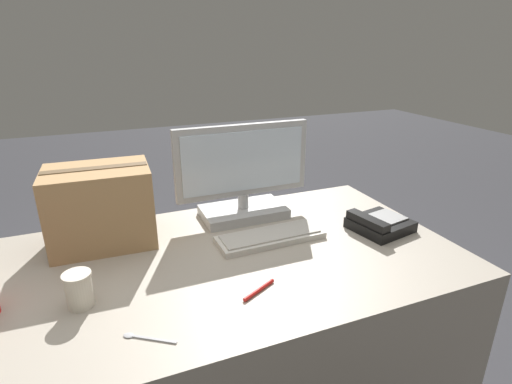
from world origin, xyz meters
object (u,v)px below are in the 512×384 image
at_px(spoon, 143,338).
at_px(cardboard_box, 101,206).
at_px(keyboard, 270,237).
at_px(pen_marker, 259,290).
at_px(monitor, 243,179).
at_px(paper_cup_right, 79,290).
at_px(desk_phone, 379,224).

xyz_separation_m(spoon, cardboard_box, (-0.06, 0.57, 0.14)).
distance_m(keyboard, cardboard_box, 0.62).
xyz_separation_m(keyboard, pen_marker, (-0.17, -0.29, -0.01)).
bearing_deg(monitor, cardboard_box, -177.49).
distance_m(keyboard, paper_cup_right, 0.67).
distance_m(desk_phone, cardboard_box, 1.05).
relative_size(spoon, pen_marker, 1.04).
relative_size(paper_cup_right, cardboard_box, 0.29).
bearing_deg(paper_cup_right, pen_marker, -14.66).
relative_size(monitor, desk_phone, 2.32).
bearing_deg(cardboard_box, spoon, -84.20).
distance_m(monitor, paper_cup_right, 0.76).
xyz_separation_m(keyboard, paper_cup_right, (-0.65, -0.16, 0.04)).
xyz_separation_m(keyboard, spoon, (-0.51, -0.36, -0.01)).
bearing_deg(spoon, keyboard, -110.91).
distance_m(spoon, cardboard_box, 0.59).
height_order(desk_phone, spoon, desk_phone).
distance_m(desk_phone, spoon, 0.98).
bearing_deg(keyboard, desk_phone, -12.39).
height_order(paper_cup_right, cardboard_box, cardboard_box).
distance_m(monitor, desk_phone, 0.57).
relative_size(keyboard, paper_cup_right, 3.91).
distance_m(monitor, pen_marker, 0.57).
bearing_deg(pen_marker, paper_cup_right, 137.72).
bearing_deg(keyboard, monitor, 92.89).
bearing_deg(monitor, keyboard, -85.81).
distance_m(paper_cup_right, cardboard_box, 0.39).
bearing_deg(desk_phone, keyboard, 157.92).
distance_m(desk_phone, pen_marker, 0.63).
height_order(spoon, cardboard_box, cardboard_box).
height_order(monitor, desk_phone, monitor).
xyz_separation_m(paper_cup_right, cardboard_box, (0.08, 0.37, 0.09)).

